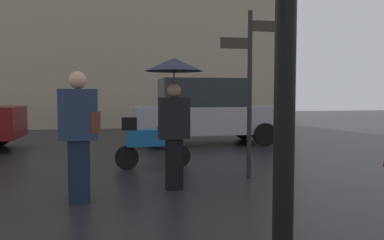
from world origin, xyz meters
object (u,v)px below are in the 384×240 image
(pedestrian_with_bag, at_px, (80,129))
(parked_scooter, at_px, (151,140))
(pedestrian_with_umbrella, at_px, (174,91))
(street_signpost, at_px, (250,77))
(parked_car_left, at_px, (206,111))

(pedestrian_with_bag, height_order, parked_scooter, pedestrian_with_bag)
(pedestrian_with_umbrella, relative_size, parked_scooter, 1.35)
(pedestrian_with_umbrella, xyz_separation_m, pedestrian_with_bag, (-1.35, -0.44, -0.51))
(pedestrian_with_bag, height_order, street_signpost, street_signpost)
(parked_scooter, relative_size, street_signpost, 0.52)
(pedestrian_with_bag, bearing_deg, parked_scooter, -158.31)
(parked_scooter, xyz_separation_m, parked_car_left, (2.01, 3.53, 0.41))
(pedestrian_with_bag, relative_size, parked_car_left, 0.40)
(pedestrian_with_umbrella, relative_size, parked_car_left, 0.46)
(parked_car_left, relative_size, street_signpost, 1.52)
(pedestrian_with_umbrella, xyz_separation_m, parked_car_left, (1.83, 5.30, -0.54))
(pedestrian_with_umbrella, relative_size, street_signpost, 0.70)
(street_signpost, bearing_deg, parked_scooter, 141.65)
(pedestrian_with_bag, xyz_separation_m, parked_scooter, (1.18, 2.21, -0.43))
(parked_scooter, height_order, parked_car_left, parked_car_left)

